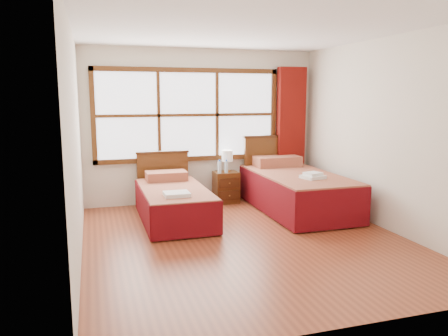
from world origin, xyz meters
name	(u,v)px	position (x,y,z in m)	size (l,w,h in m)	color
floor	(246,240)	(0.00, 0.00, 0.00)	(4.50, 4.50, 0.00)	brown
ceiling	(248,29)	(0.00, 0.00, 2.60)	(4.50, 4.50, 0.00)	white
wall_back	(202,127)	(0.00, 2.25, 1.30)	(4.00, 4.00, 0.00)	silver
wall_left	(75,143)	(-2.00, 0.00, 1.30)	(4.50, 4.50, 0.00)	silver
wall_right	(385,134)	(2.00, 0.00, 1.30)	(4.50, 4.50, 0.00)	silver
window	(188,115)	(-0.25, 2.21, 1.50)	(3.16, 0.06, 1.56)	white
curtain	(291,133)	(1.60, 2.11, 1.17)	(0.50, 0.16, 2.30)	maroon
bed_left	(173,201)	(-0.71, 1.20, 0.28)	(0.95, 1.97, 0.91)	#391D0B
bed_right	(295,189)	(1.26, 1.20, 0.34)	(1.16, 2.25, 1.13)	#391D0B
nightstand	(226,187)	(0.35, 1.99, 0.27)	(0.40, 0.40, 0.53)	#522D12
towels_left	(177,194)	(-0.77, 0.63, 0.51)	(0.34, 0.29, 0.05)	white
towels_right	(313,176)	(1.30, 0.69, 0.64)	(0.37, 0.34, 0.09)	white
lamp	(227,156)	(0.38, 2.04, 0.79)	(0.19, 0.19, 0.37)	gold
bottle_near	(219,167)	(0.20, 1.89, 0.64)	(0.06, 0.06, 0.23)	#C2E6F9
bottle_far	(226,167)	(0.33, 1.92, 0.64)	(0.06, 0.06, 0.22)	#C2E6F9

